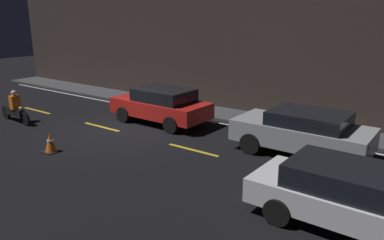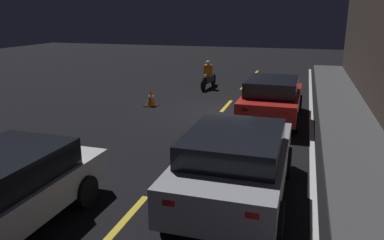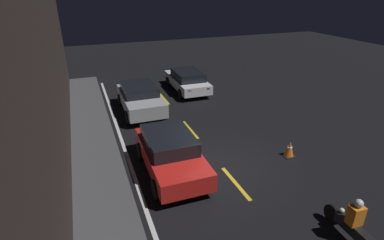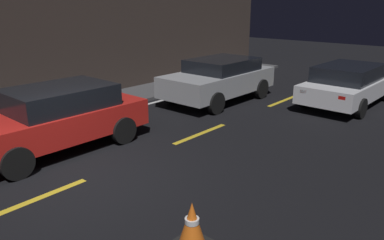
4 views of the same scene
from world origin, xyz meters
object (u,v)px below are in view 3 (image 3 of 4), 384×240
(sedan_white, at_px, (187,80))
(traffic_cone_near, at_px, (289,149))
(taxi_red, at_px, (170,152))
(motorcycle, at_px, (355,227))
(hatchback_silver, at_px, (140,98))

(sedan_white, xyz_separation_m, traffic_cone_near, (-9.08, -1.04, -0.40))
(taxi_red, xyz_separation_m, sedan_white, (8.38, -3.69, -0.06))
(taxi_red, height_order, sedan_white, taxi_red)
(sedan_white, bearing_deg, motorcycle, -179.84)
(sedan_white, bearing_deg, hatchback_silver, 125.13)
(motorcycle, distance_m, traffic_cone_near, 4.47)
(sedan_white, distance_m, traffic_cone_near, 9.14)
(hatchback_silver, relative_size, motorcycle, 1.92)
(sedan_white, distance_m, motorcycle, 13.37)
(motorcycle, bearing_deg, hatchback_silver, 20.11)
(taxi_red, bearing_deg, sedan_white, 157.05)
(hatchback_silver, bearing_deg, taxi_red, -1.27)
(hatchback_silver, height_order, motorcycle, hatchback_silver)
(motorcycle, bearing_deg, taxi_red, 38.23)
(taxi_red, distance_m, sedan_white, 9.16)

